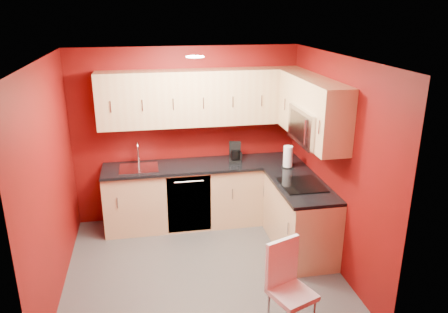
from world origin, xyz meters
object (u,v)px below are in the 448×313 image
object	(u,v)px
microwave	(314,126)
paper_towel	(288,157)
coffee_maker	(235,152)
napkin_holder	(237,156)
sink	(139,165)
dining_chair	(292,290)

from	to	relation	value
microwave	paper_towel	distance (m)	0.89
coffee_maker	microwave	bearing A→B (deg)	-43.76
microwave	napkin_holder	world-z (taller)	microwave
microwave	sink	bearing A→B (deg)	154.40
sink	napkin_holder	world-z (taller)	sink
paper_towel	dining_chair	world-z (taller)	paper_towel
napkin_holder	paper_towel	distance (m)	0.74
coffee_maker	paper_towel	distance (m)	0.75
coffee_maker	paper_towel	bearing A→B (deg)	-18.28
napkin_holder	dining_chair	distance (m)	2.49
napkin_holder	dining_chair	size ratio (longest dim) A/B	0.15
coffee_maker	paper_towel	size ratio (longest dim) A/B	0.92
sink	dining_chair	xyz separation A→B (m)	(1.40, -2.40, -0.49)
dining_chair	coffee_maker	bearing A→B (deg)	69.63
coffee_maker	dining_chair	distance (m)	2.47
coffee_maker	paper_towel	world-z (taller)	paper_towel
sink	paper_towel	bearing A→B (deg)	-9.94
microwave	dining_chair	world-z (taller)	microwave
dining_chair	napkin_holder	bearing A→B (deg)	68.75
paper_towel	napkin_holder	bearing A→B (deg)	148.60
microwave	coffee_maker	distance (m)	1.39
sink	paper_towel	size ratio (longest dim) A/B	1.74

